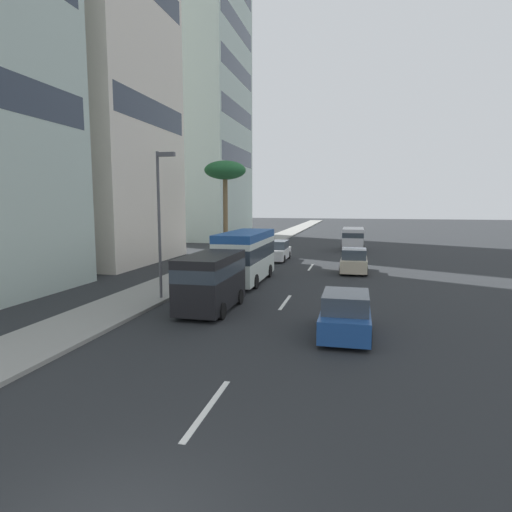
{
  "coord_description": "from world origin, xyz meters",
  "views": [
    {
      "loc": [
        -5.0,
        -3.38,
        4.93
      ],
      "look_at": [
        16.41,
        1.65,
        2.19
      ],
      "focal_mm": 30.26,
      "sensor_mm": 36.0,
      "label": 1
    }
  ],
  "objects_px": {
    "car_lead": "(354,261)",
    "van_fourth": "(211,279)",
    "palm_tree": "(225,173)",
    "street_lamp": "(161,210)",
    "minibus_third": "(246,255)",
    "van_fifth": "(353,238)",
    "car_second": "(277,251)",
    "pedestrian_near_lamp": "(222,249)",
    "car_sixth": "(345,315)"
  },
  "relations": [
    {
      "from": "car_second",
      "to": "minibus_third",
      "type": "relative_size",
      "value": 0.65
    },
    {
      "from": "car_lead",
      "to": "pedestrian_near_lamp",
      "type": "distance_m",
      "value": 11.26
    },
    {
      "from": "car_lead",
      "to": "palm_tree",
      "type": "relative_size",
      "value": 0.49
    },
    {
      "from": "street_lamp",
      "to": "van_fourth",
      "type": "bearing_deg",
      "value": -112.95
    },
    {
      "from": "van_fourth",
      "to": "van_fifth",
      "type": "xyz_separation_m",
      "value": [
        27.01,
        -6.05,
        -0.15
      ]
    },
    {
      "from": "van_fourth",
      "to": "palm_tree",
      "type": "height_order",
      "value": "palm_tree"
    },
    {
      "from": "pedestrian_near_lamp",
      "to": "palm_tree",
      "type": "bearing_deg",
      "value": 89.95
    },
    {
      "from": "car_sixth",
      "to": "minibus_third",
      "type": "bearing_deg",
      "value": 33.12
    },
    {
      "from": "van_fourth",
      "to": "van_fifth",
      "type": "bearing_deg",
      "value": 167.38
    },
    {
      "from": "palm_tree",
      "to": "street_lamp",
      "type": "height_order",
      "value": "palm_tree"
    },
    {
      "from": "car_second",
      "to": "van_fifth",
      "type": "distance_m",
      "value": 11.22
    },
    {
      "from": "palm_tree",
      "to": "street_lamp",
      "type": "relative_size",
      "value": 1.15
    },
    {
      "from": "minibus_third",
      "to": "car_sixth",
      "type": "height_order",
      "value": "minibus_third"
    },
    {
      "from": "car_lead",
      "to": "palm_tree",
      "type": "height_order",
      "value": "palm_tree"
    },
    {
      "from": "car_second",
      "to": "van_fifth",
      "type": "relative_size",
      "value": 0.9
    },
    {
      "from": "car_second",
      "to": "minibus_third",
      "type": "bearing_deg",
      "value": -0.06
    },
    {
      "from": "van_fourth",
      "to": "car_lead",
      "type": "bearing_deg",
      "value": 153.27
    },
    {
      "from": "car_lead",
      "to": "car_sixth",
      "type": "relative_size",
      "value": 1.01
    },
    {
      "from": "car_second",
      "to": "minibus_third",
      "type": "distance_m",
      "value": 10.51
    },
    {
      "from": "van_fourth",
      "to": "van_fifth",
      "type": "relative_size",
      "value": 0.94
    },
    {
      "from": "palm_tree",
      "to": "pedestrian_near_lamp",
      "type": "bearing_deg",
      "value": -173.66
    },
    {
      "from": "van_fifth",
      "to": "car_sixth",
      "type": "xyz_separation_m",
      "value": [
        -29.5,
        -0.06,
        -0.54
      ]
    },
    {
      "from": "car_sixth",
      "to": "palm_tree",
      "type": "height_order",
      "value": "palm_tree"
    },
    {
      "from": "van_fifth",
      "to": "pedestrian_near_lamp",
      "type": "bearing_deg",
      "value": 136.94
    },
    {
      "from": "minibus_third",
      "to": "car_second",
      "type": "bearing_deg",
      "value": 179.94
    },
    {
      "from": "minibus_third",
      "to": "car_sixth",
      "type": "bearing_deg",
      "value": 33.12
    },
    {
      "from": "van_fourth",
      "to": "palm_tree",
      "type": "bearing_deg",
      "value": -164.9
    },
    {
      "from": "car_sixth",
      "to": "palm_tree",
      "type": "xyz_separation_m",
      "value": [
        19.79,
        10.78,
        6.67
      ]
    },
    {
      "from": "van_fifth",
      "to": "street_lamp",
      "type": "distance_m",
      "value": 27.48
    },
    {
      "from": "car_lead",
      "to": "car_second",
      "type": "bearing_deg",
      "value": 51.06
    },
    {
      "from": "minibus_third",
      "to": "van_fifth",
      "type": "xyz_separation_m",
      "value": [
        19.74,
        -6.31,
        -0.4
      ]
    },
    {
      "from": "van_fourth",
      "to": "palm_tree",
      "type": "distance_m",
      "value": 18.89
    },
    {
      "from": "car_second",
      "to": "palm_tree",
      "type": "relative_size",
      "value": 0.55
    },
    {
      "from": "car_lead",
      "to": "car_sixth",
      "type": "xyz_separation_m",
      "value": [
        -14.96,
        0.17,
        -0.02
      ]
    },
    {
      "from": "van_fourth",
      "to": "pedestrian_near_lamp",
      "type": "height_order",
      "value": "van_fourth"
    },
    {
      "from": "minibus_third",
      "to": "van_fourth",
      "type": "height_order",
      "value": "minibus_third"
    },
    {
      "from": "car_second",
      "to": "car_sixth",
      "type": "relative_size",
      "value": 1.13
    },
    {
      "from": "palm_tree",
      "to": "street_lamp",
      "type": "bearing_deg",
      "value": -174.13
    },
    {
      "from": "car_lead",
      "to": "van_fourth",
      "type": "xyz_separation_m",
      "value": [
        -12.46,
        6.28,
        0.67
      ]
    },
    {
      "from": "car_second",
      "to": "van_fifth",
      "type": "height_order",
      "value": "van_fifth"
    },
    {
      "from": "minibus_third",
      "to": "van_fifth",
      "type": "distance_m",
      "value": 20.73
    },
    {
      "from": "pedestrian_near_lamp",
      "to": "van_fourth",
      "type": "bearing_deg",
      "value": -80.45
    },
    {
      "from": "car_lead",
      "to": "street_lamp",
      "type": "relative_size",
      "value": 0.56
    },
    {
      "from": "car_lead",
      "to": "van_fourth",
      "type": "bearing_deg",
      "value": 153.27
    },
    {
      "from": "car_second",
      "to": "van_fourth",
      "type": "bearing_deg",
      "value": 0.8
    },
    {
      "from": "car_lead",
      "to": "minibus_third",
      "type": "xyz_separation_m",
      "value": [
        -5.2,
        6.54,
        0.91
      ]
    },
    {
      "from": "palm_tree",
      "to": "car_second",
      "type": "bearing_deg",
      "value": -84.34
    },
    {
      "from": "street_lamp",
      "to": "car_sixth",
      "type": "bearing_deg",
      "value": -112.45
    },
    {
      "from": "car_second",
      "to": "van_fourth",
      "type": "xyz_separation_m",
      "value": [
        -17.74,
        -0.25,
        0.68
      ]
    },
    {
      "from": "car_second",
      "to": "car_sixth",
      "type": "bearing_deg",
      "value": 17.45
    }
  ]
}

